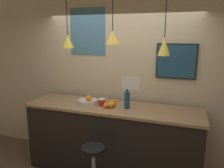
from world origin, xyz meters
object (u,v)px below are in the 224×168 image
at_px(spread_jar, 102,102).
at_px(fruit_bowl, 88,101).
at_px(juice_bottle, 127,100).
at_px(mounted_tv, 176,61).
at_px(bar_stool, 94,168).

bearing_deg(spread_jar, fruit_bowl, -178.67).
bearing_deg(juice_bottle, mounted_tv, 33.51).
xyz_separation_m(juice_bottle, mounted_tv, (0.65, 0.43, 0.54)).
relative_size(fruit_bowl, spread_jar, 2.69).
xyz_separation_m(fruit_bowl, juice_bottle, (0.63, 0.01, 0.08)).
relative_size(bar_stool, juice_bottle, 2.42).
bearing_deg(bar_stool, mounted_tv, 48.48).
relative_size(bar_stool, fruit_bowl, 2.52).
bearing_deg(juice_bottle, bar_stool, -114.47).
xyz_separation_m(spread_jar, mounted_tv, (1.05, 0.43, 0.62)).
height_order(bar_stool, mounted_tv, mounted_tv).
distance_m(spread_jar, mounted_tv, 1.29).
relative_size(juice_bottle, spread_jar, 2.80).
xyz_separation_m(bar_stool, spread_jar, (-0.12, 0.62, 0.73)).
height_order(fruit_bowl, spread_jar, fruit_bowl).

